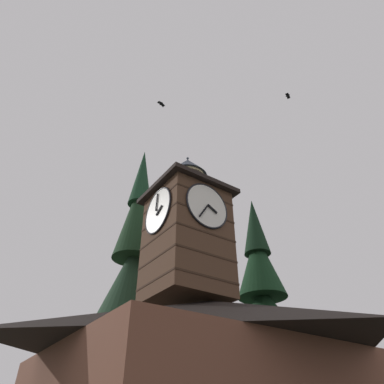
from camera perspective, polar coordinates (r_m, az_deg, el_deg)
The scene contains 7 objects.
building_main at distance 16.16m, azimuth 3.26°, elevation -27.92°, with size 13.58×11.74×6.20m.
clock_tower at distance 18.45m, azimuth -0.86°, elevation -6.63°, with size 4.30×4.30×8.99m.
pine_tree_behind at distance 22.24m, azimuth -10.30°, elevation -16.51°, with size 5.24×5.24×19.68m.
pine_tree_aside at distance 23.49m, azimuth 12.21°, elevation -20.75°, with size 6.01×6.01×15.98m.
moon at distance 49.50m, azimuth -6.64°, elevation -21.68°, with size 2.25×2.25×2.25m.
flying_bird_high at distance 25.77m, azimuth 15.64°, elevation 15.20°, with size 0.56×0.39×0.16m.
flying_bird_low at distance 22.38m, azimuth -5.16°, elevation 14.42°, with size 0.54×0.29×0.15m.
Camera 1 is at (10.58, 10.47, 1.28)m, focal length 32.06 mm.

